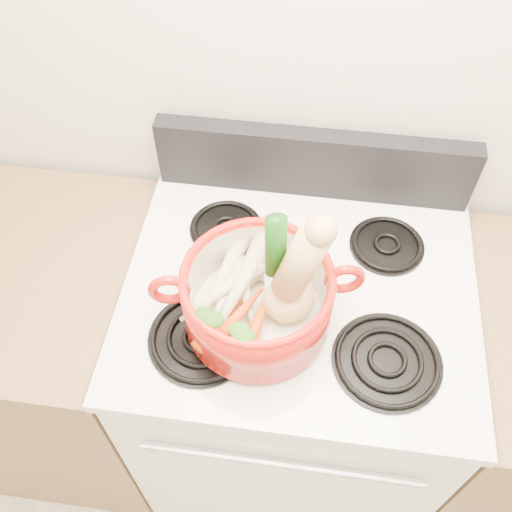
# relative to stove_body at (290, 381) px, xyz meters

# --- Properties ---
(wall_back) EXTENTS (3.50, 0.02, 2.60)m
(wall_back) POSITION_rel_stove_body_xyz_m (0.00, 0.35, 0.84)
(wall_back) COLOR silver
(wall_back) RESTS_ON floor
(stove_body) EXTENTS (0.76, 0.65, 0.92)m
(stove_body) POSITION_rel_stove_body_xyz_m (0.00, 0.00, 0.00)
(stove_body) COLOR white
(stove_body) RESTS_ON floor
(cooktop) EXTENTS (0.78, 0.67, 0.03)m
(cooktop) POSITION_rel_stove_body_xyz_m (0.00, 0.00, 0.47)
(cooktop) COLOR white
(cooktop) RESTS_ON stove_body
(control_backsplash) EXTENTS (0.76, 0.05, 0.18)m
(control_backsplash) POSITION_rel_stove_body_xyz_m (0.00, 0.30, 0.58)
(control_backsplash) COLOR black
(control_backsplash) RESTS_ON cooktop
(oven_handle) EXTENTS (0.60, 0.02, 0.02)m
(oven_handle) POSITION_rel_stove_body_xyz_m (0.00, -0.34, 0.32)
(oven_handle) COLOR silver
(oven_handle) RESTS_ON stove_body
(burner_front_left) EXTENTS (0.22, 0.22, 0.02)m
(burner_front_left) POSITION_rel_stove_body_xyz_m (-0.19, -0.16, 0.50)
(burner_front_left) COLOR black
(burner_front_left) RESTS_ON cooktop
(burner_front_right) EXTENTS (0.22, 0.22, 0.02)m
(burner_front_right) POSITION_rel_stove_body_xyz_m (0.19, -0.16, 0.50)
(burner_front_right) COLOR black
(burner_front_right) RESTS_ON cooktop
(burner_back_left) EXTENTS (0.17, 0.17, 0.02)m
(burner_back_left) POSITION_rel_stove_body_xyz_m (-0.19, 0.14, 0.50)
(burner_back_left) COLOR black
(burner_back_left) RESTS_ON cooktop
(burner_back_right) EXTENTS (0.17, 0.17, 0.02)m
(burner_back_right) POSITION_rel_stove_body_xyz_m (0.19, 0.14, 0.50)
(burner_back_right) COLOR black
(burner_back_right) RESTS_ON cooktop
(dutch_oven) EXTENTS (0.36, 0.36, 0.15)m
(dutch_oven) POSITION_rel_stove_body_xyz_m (-0.08, -0.10, 0.58)
(dutch_oven) COLOR #B5170F
(dutch_oven) RESTS_ON burner_front_left
(pot_handle_left) EXTENTS (0.09, 0.04, 0.08)m
(pot_handle_left) POSITION_rel_stove_body_xyz_m (-0.25, -0.14, 0.63)
(pot_handle_left) COLOR #B5170F
(pot_handle_left) RESTS_ON dutch_oven
(pot_handle_right) EXTENTS (0.09, 0.04, 0.08)m
(pot_handle_right) POSITION_rel_stove_body_xyz_m (0.08, -0.07, 0.63)
(pot_handle_right) COLOR #B5170F
(pot_handle_right) RESTS_ON dutch_oven
(squash) EXTENTS (0.21, 0.17, 0.29)m
(squash) POSITION_rel_stove_body_xyz_m (-0.02, -0.10, 0.67)
(squash) COLOR tan
(squash) RESTS_ON dutch_oven
(leek) EXTENTS (0.06, 0.07, 0.27)m
(leek) POSITION_rel_stove_body_xyz_m (-0.05, -0.08, 0.67)
(leek) COLOR white
(leek) RESTS_ON dutch_oven
(ginger) EXTENTS (0.11, 0.09, 0.05)m
(ginger) POSITION_rel_stove_body_xyz_m (-0.08, -0.01, 0.56)
(ginger) COLOR tan
(ginger) RESTS_ON dutch_oven
(parsnip_0) EXTENTS (0.18, 0.24, 0.07)m
(parsnip_0) POSITION_rel_stove_body_xyz_m (-0.12, -0.06, 0.56)
(parsnip_0) COLOR beige
(parsnip_0) RESTS_ON dutch_oven
(parsnip_1) EXTENTS (0.08, 0.19, 0.05)m
(parsnip_1) POSITION_rel_stove_body_xyz_m (-0.15, -0.11, 0.56)
(parsnip_1) COLOR beige
(parsnip_1) RESTS_ON dutch_oven
(parsnip_2) EXTENTS (0.11, 0.20, 0.06)m
(parsnip_2) POSITION_rel_stove_body_xyz_m (-0.12, -0.07, 0.57)
(parsnip_2) COLOR beige
(parsnip_2) RESTS_ON dutch_oven
(parsnip_3) EXTENTS (0.17, 0.17, 0.06)m
(parsnip_3) POSITION_rel_stove_body_xyz_m (-0.16, -0.09, 0.58)
(parsnip_3) COLOR beige
(parsnip_3) RESTS_ON dutch_oven
(parsnip_4) EXTENTS (0.10, 0.21, 0.06)m
(parsnip_4) POSITION_rel_stove_body_xyz_m (-0.16, -0.06, 0.58)
(parsnip_4) COLOR beige
(parsnip_4) RESTS_ON dutch_oven
(parsnip_5) EXTENTS (0.12, 0.25, 0.07)m
(parsnip_5) POSITION_rel_stove_body_xyz_m (-0.12, -0.09, 0.60)
(parsnip_5) COLOR beige
(parsnip_5) RESTS_ON dutch_oven
(carrot_0) EXTENTS (0.07, 0.15, 0.04)m
(carrot_0) POSITION_rel_stove_body_xyz_m (-0.12, -0.15, 0.55)
(carrot_0) COLOR #D43F0A
(carrot_0) RESTS_ON dutch_oven
(carrot_1) EXTENTS (0.10, 0.14, 0.04)m
(carrot_1) POSITION_rel_stove_body_xyz_m (-0.15, -0.15, 0.56)
(carrot_1) COLOR #CC3F0A
(carrot_1) RESTS_ON dutch_oven
(carrot_2) EXTENTS (0.06, 0.18, 0.05)m
(carrot_2) POSITION_rel_stove_body_xyz_m (-0.07, -0.15, 0.57)
(carrot_2) COLOR #DF400B
(carrot_2) RESTS_ON dutch_oven
(carrot_3) EXTENTS (0.10, 0.14, 0.04)m
(carrot_3) POSITION_rel_stove_body_xyz_m (-0.11, -0.14, 0.57)
(carrot_3) COLOR #DA480A
(carrot_3) RESTS_ON dutch_oven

